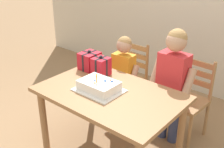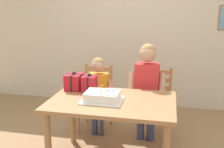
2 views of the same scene
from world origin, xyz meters
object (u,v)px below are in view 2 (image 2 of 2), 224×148
(child_older, at_px, (147,83))
(gift_box_beside_cake, at_px, (74,82))
(gift_box_red_large, at_px, (90,84))
(child_younger, at_px, (98,89))
(dining_table, at_px, (112,109))
(birthday_cake, at_px, (102,97))
(chair_left, at_px, (96,97))
(chair_right, at_px, (155,102))

(child_older, bearing_deg, gift_box_beside_cake, -157.29)
(gift_box_red_large, height_order, child_younger, child_younger)
(dining_table, bearing_deg, birthday_cake, -152.94)
(gift_box_beside_cake, height_order, child_younger, child_younger)
(birthday_cake, relative_size, chair_left, 0.48)
(child_older, bearing_deg, chair_right, 64.45)
(gift_box_beside_cake, relative_size, chair_left, 0.25)
(dining_table, distance_m, child_younger, 0.71)
(birthday_cake, distance_m, child_older, 0.80)
(gift_box_beside_cake, relative_size, child_younger, 0.21)
(dining_table, relative_size, gift_box_beside_cake, 5.99)
(birthday_cake, xyz_separation_m, child_younger, (-0.23, 0.68, -0.14))
(gift_box_red_large, bearing_deg, chair_right, 39.21)
(gift_box_red_large, distance_m, chair_left, 0.72)
(dining_table, height_order, chair_right, chair_right)
(gift_box_red_large, distance_m, child_younger, 0.44)
(gift_box_red_large, relative_size, gift_box_beside_cake, 1.00)
(chair_right, bearing_deg, child_older, -115.55)
(child_older, height_order, child_younger, child_older)
(chair_left, height_order, child_older, child_older)
(dining_table, xyz_separation_m, gift_box_beside_cake, (-0.53, 0.28, 0.20))
(gift_box_red_large, xyz_separation_m, gift_box_beside_cake, (-0.21, 0.04, -0.00))
(birthday_cake, height_order, chair_right, birthday_cake)
(child_younger, bearing_deg, birthday_cake, -71.33)
(child_younger, bearing_deg, chair_left, 113.75)
(gift_box_red_large, bearing_deg, dining_table, -36.27)
(birthday_cake, height_order, child_younger, child_younger)
(dining_table, height_order, gift_box_red_large, gift_box_red_large)
(chair_right, height_order, child_older, child_older)
(dining_table, distance_m, gift_box_red_large, 0.45)
(dining_table, bearing_deg, child_younger, 117.14)
(chair_right, bearing_deg, chair_left, 179.99)
(dining_table, height_order, child_older, child_older)
(gift_box_beside_cake, distance_m, chair_left, 0.69)
(dining_table, xyz_separation_m, gift_box_red_large, (-0.32, 0.24, 0.20))
(chair_right, bearing_deg, birthday_cake, -120.02)
(chair_right, xyz_separation_m, child_older, (-0.10, -0.21, 0.32))
(dining_table, height_order, birthday_cake, birthday_cake)
(gift_box_beside_cake, bearing_deg, dining_table, -27.60)
(chair_left, relative_size, child_older, 0.71)
(child_older, bearing_deg, child_younger, 179.96)
(chair_left, distance_m, child_older, 0.83)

